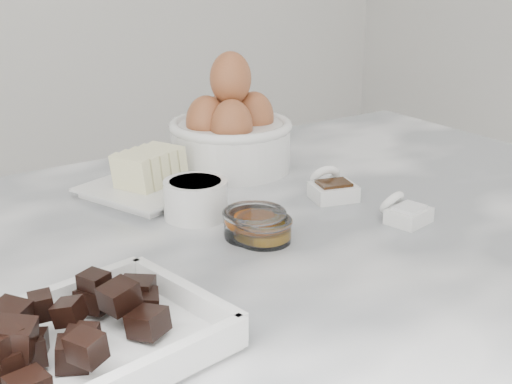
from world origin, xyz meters
TOP-DOWN VIEW (x-y plane):
  - marble_slab at (0.00, 0.00)m, footprint 1.20×0.80m
  - chocolate_dish at (-0.28, -0.15)m, footprint 0.25×0.21m
  - butter_plate at (-0.05, 0.20)m, footprint 0.20×0.20m
  - sugar_ramekin at (-0.04, 0.09)m, footprint 0.08×0.08m
  - egg_bowl at (0.11, 0.24)m, footprint 0.19×0.19m
  - honey_bowl at (-0.01, -0.03)m, footprint 0.07×0.07m
  - zest_bowl at (-0.01, -0.01)m, footprint 0.08×0.08m
  - vanilla_spoon at (0.16, 0.05)m, footprint 0.07×0.08m
  - salt_spoon at (0.18, -0.08)m, footprint 0.06×0.07m

SIDE VIEW (x-z plane):
  - marble_slab at x=0.00m, z-range 0.90..0.94m
  - salt_spoon at x=0.18m, z-range 0.93..0.97m
  - vanilla_spoon at x=0.16m, z-range 0.93..0.98m
  - honey_bowl at x=-0.01m, z-range 0.94..0.97m
  - zest_bowl at x=-0.01m, z-range 0.94..0.98m
  - butter_plate at x=-0.05m, z-range 0.93..1.00m
  - chocolate_dish at x=-0.28m, z-range 0.93..0.99m
  - sugar_ramekin at x=-0.04m, z-range 0.94..0.99m
  - egg_bowl at x=0.11m, z-range 0.91..1.09m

